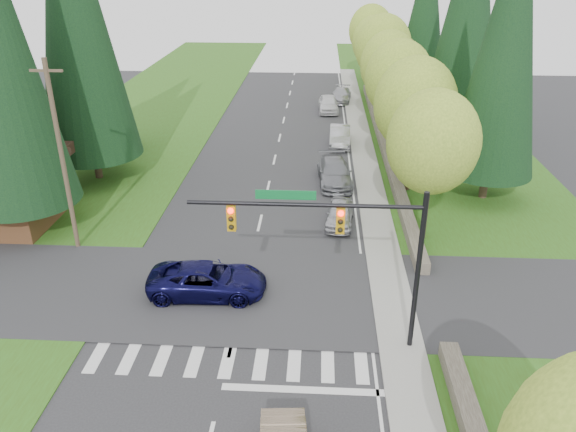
# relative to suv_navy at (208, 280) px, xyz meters

# --- Properties ---
(ground) EXTENTS (120.00, 120.00, 0.00)m
(ground) POSITION_rel_suv_navy_xyz_m (1.62, -7.86, -0.75)
(ground) COLOR #28282B
(ground) RESTS_ON ground
(grass_east) EXTENTS (14.00, 110.00, 0.06)m
(grass_east) POSITION_rel_suv_navy_xyz_m (14.62, 12.14, -0.72)
(grass_east) COLOR #315215
(grass_east) RESTS_ON ground
(grass_west) EXTENTS (14.00, 110.00, 0.06)m
(grass_west) POSITION_rel_suv_navy_xyz_m (-11.38, 12.14, -0.72)
(grass_west) COLOR #315215
(grass_west) RESTS_ON ground
(cross_street) EXTENTS (120.00, 8.00, 0.10)m
(cross_street) POSITION_rel_suv_navy_xyz_m (1.62, 0.14, -0.75)
(cross_street) COLOR #28282B
(cross_street) RESTS_ON ground
(sidewalk_east) EXTENTS (1.80, 80.00, 0.13)m
(sidewalk_east) POSITION_rel_suv_navy_xyz_m (8.52, 14.14, -0.69)
(sidewalk_east) COLOR gray
(sidewalk_east) RESTS_ON ground
(curb_east) EXTENTS (0.20, 80.00, 0.13)m
(curb_east) POSITION_rel_suv_navy_xyz_m (7.67, 14.14, -0.69)
(curb_east) COLOR gray
(curb_east) RESTS_ON ground
(stone_wall_north) EXTENTS (0.70, 40.00, 0.70)m
(stone_wall_north) POSITION_rel_suv_navy_xyz_m (10.22, 22.14, -0.40)
(stone_wall_north) COLOR #4C4438
(stone_wall_north) RESTS_ON ground
(traffic_signal) EXTENTS (8.70, 0.37, 6.80)m
(traffic_signal) POSITION_rel_suv_navy_xyz_m (5.99, -3.37, 4.23)
(traffic_signal) COLOR black
(traffic_signal) RESTS_ON ground
(utility_pole) EXTENTS (1.60, 0.24, 10.00)m
(utility_pole) POSITION_rel_suv_navy_xyz_m (-7.88, 4.14, 4.39)
(utility_pole) COLOR #473828
(utility_pole) RESTS_ON ground
(decid_tree_0) EXTENTS (4.80, 4.80, 8.37)m
(decid_tree_0) POSITION_rel_suv_navy_xyz_m (10.82, 6.14, 4.84)
(decid_tree_0) COLOR #38281C
(decid_tree_0) RESTS_ON ground
(decid_tree_1) EXTENTS (5.20, 5.20, 8.80)m
(decid_tree_1) POSITION_rel_suv_navy_xyz_m (10.92, 13.14, 5.04)
(decid_tree_1) COLOR #38281C
(decid_tree_1) RESTS_ON ground
(decid_tree_2) EXTENTS (5.00, 5.00, 8.82)m
(decid_tree_2) POSITION_rel_suv_navy_xyz_m (10.72, 20.14, 5.17)
(decid_tree_2) COLOR #38281C
(decid_tree_2) RESTS_ON ground
(decid_tree_3) EXTENTS (5.00, 5.00, 8.55)m
(decid_tree_3) POSITION_rel_suv_navy_xyz_m (10.82, 27.14, 4.91)
(decid_tree_3) COLOR #38281C
(decid_tree_3) RESTS_ON ground
(decid_tree_4) EXTENTS (5.40, 5.40, 9.18)m
(decid_tree_4) POSITION_rel_suv_navy_xyz_m (10.92, 34.14, 5.31)
(decid_tree_4) COLOR #38281C
(decid_tree_4) RESTS_ON ground
(decid_tree_5) EXTENTS (4.80, 4.80, 8.30)m
(decid_tree_5) POSITION_rel_suv_navy_xyz_m (10.72, 41.14, 4.78)
(decid_tree_5) COLOR #38281C
(decid_tree_5) RESTS_ON ground
(decid_tree_6) EXTENTS (5.20, 5.20, 8.86)m
(decid_tree_6) POSITION_rel_suv_navy_xyz_m (10.82, 48.14, 5.11)
(decid_tree_6) COLOR #38281C
(decid_tree_6) RESTS_ON ground
(conifer_w_c) EXTENTS (6.46, 6.46, 20.80)m
(conifer_w_c) POSITION_rel_suv_navy_xyz_m (-10.38, 14.14, 10.54)
(conifer_w_c) COLOR #38281C
(conifer_w_c) RESTS_ON ground
(conifer_w_e) EXTENTS (5.78, 5.78, 18.80)m
(conifer_w_e) POSITION_rel_suv_navy_xyz_m (-12.38, 20.14, 9.54)
(conifer_w_e) COLOR #38281C
(conifer_w_e) RESTS_ON ground
(conifer_e_a) EXTENTS (5.44, 5.44, 17.80)m
(conifer_e_a) POSITION_rel_suv_navy_xyz_m (15.62, 12.14, 9.04)
(conifer_e_a) COLOR #38281C
(conifer_e_a) RESTS_ON ground
(conifer_e_b) EXTENTS (6.12, 6.12, 19.80)m
(conifer_e_b) POSITION_rel_suv_navy_xyz_m (16.62, 26.14, 10.04)
(conifer_e_b) COLOR #38281C
(conifer_e_b) RESTS_ON ground
(conifer_e_c) EXTENTS (5.10, 5.10, 16.80)m
(conifer_e_c) POSITION_rel_suv_navy_xyz_m (15.62, 40.14, 8.53)
(conifer_e_c) COLOR #38281C
(conifer_e_c) RESTS_ON ground
(suv_navy) EXTENTS (5.51, 2.67, 1.51)m
(suv_navy) POSITION_rel_suv_navy_xyz_m (0.00, 0.00, 0.00)
(suv_navy) COLOR #0B0A36
(suv_navy) RESTS_ON ground
(parked_car_a) EXTENTS (1.91, 3.96, 1.30)m
(parked_car_a) POSITION_rel_suv_navy_xyz_m (6.29, 7.80, -0.10)
(parked_car_a) COLOR #AFAFB4
(parked_car_a) RESTS_ON ground
(parked_car_b) EXTENTS (2.57, 5.49, 1.55)m
(parked_car_b) POSITION_rel_suv_navy_xyz_m (6.10, 14.14, 0.02)
(parked_car_b) COLOR gray
(parked_car_b) RESTS_ON ground
(parked_car_c) EXTENTS (1.76, 4.69, 1.53)m
(parked_car_c) POSITION_rel_suv_navy_xyz_m (6.68, 22.46, 0.01)
(parked_car_c) COLOR #A5A5AA
(parked_car_c) RESTS_ON ground
(parked_car_d) EXTENTS (2.03, 4.71, 1.58)m
(parked_car_d) POSITION_rel_suv_navy_xyz_m (5.82, 32.94, 0.04)
(parked_car_d) COLOR silver
(parked_car_d) RESTS_ON ground
(parked_car_e) EXTENTS (2.32, 4.82, 1.35)m
(parked_car_e) POSITION_rel_suv_navy_xyz_m (7.22, 37.07, -0.08)
(parked_car_e) COLOR #A3A3A8
(parked_car_e) RESTS_ON ground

